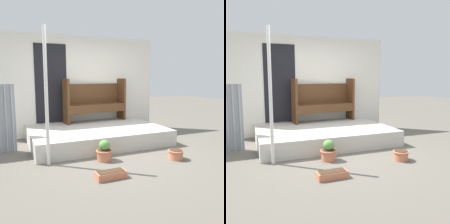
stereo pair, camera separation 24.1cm
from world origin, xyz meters
The scene contains 8 objects.
ground_plane centered at (0.00, 0.00, 0.00)m, with size 24.00×24.00×0.00m, color #666056.
porch_slab centered at (0.07, 1.05, 0.18)m, with size 3.05×2.10×0.35m.
house_wall centered at (0.03, 2.12, 1.30)m, with size 4.25×0.08×2.60m.
support_post centered at (-1.25, -0.08, 1.19)m, with size 0.06×0.06×2.38m.
bench centered at (0.33, 1.87, 0.93)m, with size 1.70×0.55×1.14m.
flower_pot_left centered at (-0.26, -0.26, 0.17)m, with size 0.32×0.32×0.39m.
flower_pot_middle centered at (0.99, -0.74, 0.10)m, with size 0.30×0.30×0.18m.
planter_box_rect centered at (-0.48, -1.06, 0.06)m, with size 0.47×0.20×0.12m.
Camera 2 is at (-1.72, -4.48, 1.54)m, focal length 40.00 mm.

